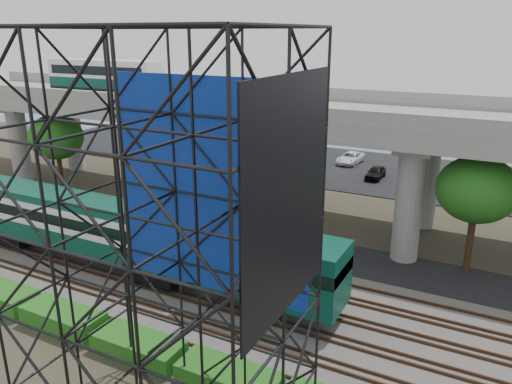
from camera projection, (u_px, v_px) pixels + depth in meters
The scene contains 13 objects.
ground at pixel (176, 309), 28.05m from camera, with size 140.00×140.00×0.00m, color #474233.
ballast_bed at pixel (196, 292), 29.71m from camera, with size 90.00×12.00×0.20m, color slate.
service_road at pixel (260, 242), 36.91m from camera, with size 90.00×5.00×0.08m, color black.
parking_lot at pixel (354, 169), 56.76m from camera, with size 90.00×18.00×0.08m, color black.
harbor_water at pixel (397, 135), 75.36m from camera, with size 140.00×40.00×0.03m, color #455772.
rail_tracks at pixel (195, 289), 29.65m from camera, with size 90.00×9.52×0.16m.
commuter_train at pixel (104, 228), 31.88m from camera, with size 29.30×3.06×4.30m.
overpass at pixel (276, 120), 39.67m from camera, with size 80.00×12.00×12.40m.
scaffold_tower at pixel (161, 266), 16.51m from camera, with size 9.36×6.36×15.00m.
hedge_strip at pixel (139, 346), 23.80m from camera, with size 34.60×1.80×1.20m.
trees at pixel (242, 147), 42.05m from camera, with size 40.94×16.94×7.69m.
suv at pixel (178, 215), 40.30m from camera, with size 2.25×4.87×1.35m, color black.
parked_cars at pixel (370, 165), 55.48m from camera, with size 36.47×9.82×1.32m.
Camera 1 is at (15.40, -19.82, 14.85)m, focal length 35.00 mm.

